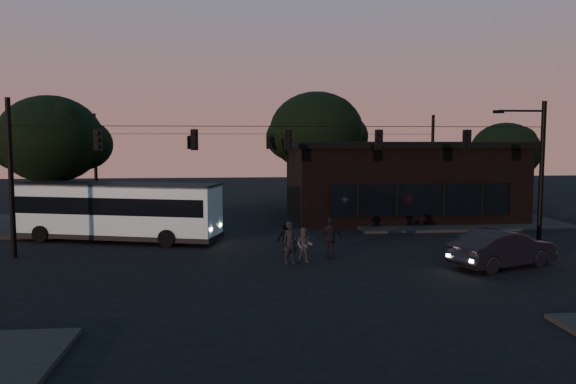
{
  "coord_description": "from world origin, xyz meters",
  "views": [
    {
      "loc": [
        -2.56,
        -23.22,
        5.55
      ],
      "look_at": [
        0.0,
        4.0,
        3.0
      ],
      "focal_mm": 35.0,
      "sensor_mm": 36.0,
      "label": 1
    }
  ],
  "objects": [
    {
      "name": "pedestrian_b",
      "position": [
        0.52,
        1.62,
        0.79
      ],
      "size": [
        0.91,
        0.8,
        1.58
      ],
      "primitive_type": "imported",
      "rotation": [
        0.0,
        0.0,
        -0.3
      ],
      "color": "#484242",
      "rests_on": "ground"
    },
    {
      "name": "bus",
      "position": [
        -9.01,
        8.1,
        1.78
      ],
      "size": [
        11.57,
        5.64,
        3.18
      ],
      "rotation": [
        0.0,
        0.0,
        -0.28
      ],
      "color": "#A3C7CF",
      "rests_on": "ground"
    },
    {
      "name": "pedestrian_d",
      "position": [
        -0.08,
        3.93,
        0.78
      ],
      "size": [
        1.17,
        1.0,
        1.57
      ],
      "primitive_type": "imported",
      "rotation": [
        0.0,
        0.0,
        2.64
      ],
      "color": "black",
      "rests_on": "ground"
    },
    {
      "name": "sidewalk_far_right",
      "position": [
        12.0,
        14.0,
        0.07
      ],
      "size": [
        14.0,
        10.0,
        0.15
      ],
      "primitive_type": "cube",
      "color": "black",
      "rests_on": "ground"
    },
    {
      "name": "tree_behind",
      "position": [
        4.0,
        22.0,
        6.19
      ],
      "size": [
        7.6,
        7.6,
        9.43
      ],
      "color": "black",
      "rests_on": "ground"
    },
    {
      "name": "signal_rig_near",
      "position": [
        0.0,
        4.0,
        4.45
      ],
      "size": [
        26.24,
        0.3,
        7.5
      ],
      "color": "black",
      "rests_on": "ground"
    },
    {
      "name": "tree_left",
      "position": [
        -14.0,
        13.0,
        5.57
      ],
      "size": [
        6.4,
        6.4,
        8.3
      ],
      "color": "black",
      "rests_on": "ground"
    },
    {
      "name": "pedestrian_a",
      "position": [
        -0.14,
        1.43,
        0.95
      ],
      "size": [
        0.8,
        0.64,
        1.91
      ],
      "primitive_type": "imported",
      "rotation": [
        0.0,
        0.0,
        0.29
      ],
      "color": "black",
      "rests_on": "ground"
    },
    {
      "name": "car",
      "position": [
        9.04,
        -0.08,
        0.83
      ],
      "size": [
        5.31,
        3.56,
        1.66
      ],
      "primitive_type": "imported",
      "rotation": [
        0.0,
        0.0,
        1.97
      ],
      "color": "black",
      "rests_on": "ground"
    },
    {
      "name": "pedestrian_c",
      "position": [
        1.83,
        2.29,
        0.97
      ],
      "size": [
        1.14,
        0.49,
        1.93
      ],
      "primitive_type": "imported",
      "rotation": [
        0.0,
        0.0,
        3.15
      ],
      "color": "black",
      "rests_on": "ground"
    },
    {
      "name": "signal_rig_far",
      "position": [
        0.0,
        20.0,
        4.2
      ],
      "size": [
        26.24,
        0.3,
        7.5
      ],
      "color": "black",
      "rests_on": "ground"
    },
    {
      "name": "ground",
      "position": [
        0.0,
        0.0,
        0.0
      ],
      "size": [
        120.0,
        120.0,
        0.0
      ],
      "primitive_type": "plane",
      "color": "black",
      "rests_on": "ground"
    },
    {
      "name": "sidewalk_far_left",
      "position": [
        -14.0,
        14.0,
        0.07
      ],
      "size": [
        14.0,
        10.0,
        0.15
      ],
      "primitive_type": "cube",
      "color": "black",
      "rests_on": "ground"
    },
    {
      "name": "tree_right",
      "position": [
        18.0,
        18.0,
        4.63
      ],
      "size": [
        5.2,
        5.2,
        6.86
      ],
      "color": "black",
      "rests_on": "ground"
    },
    {
      "name": "building",
      "position": [
        9.0,
        15.97,
        2.71
      ],
      "size": [
        15.4,
        10.41,
        5.4
      ],
      "color": "black",
      "rests_on": "ground"
    }
  ]
}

